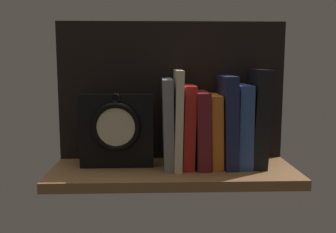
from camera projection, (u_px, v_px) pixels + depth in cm
name	position (u px, v px, depth cm)	size (l,w,h in cm)	color
ground_plane	(173.00, 173.00, 100.43)	(63.25, 23.78, 2.50)	brown
back_panel	(172.00, 91.00, 108.68)	(63.25, 1.20, 38.40)	black
book_gray_chess	(168.00, 123.00, 101.19)	(2.60, 14.48, 23.04)	gray
book_cream_twain	(178.00, 119.00, 101.12)	(1.93, 16.07, 25.29)	beige
book_red_requiem	(188.00, 126.00, 101.49)	(2.93, 13.34, 21.40)	red
book_maroon_dawkins	(201.00, 129.00, 101.74)	(3.45, 14.81, 19.70)	maroon
book_orange_pandolfini	(214.00, 130.00, 101.92)	(2.94, 12.69, 18.88)	orange
book_navy_bierce	(227.00, 121.00, 101.70)	(3.35, 14.38, 23.80)	#192147
book_blue_modern	(241.00, 125.00, 101.99)	(3.60, 13.03, 21.49)	#2D4C8E
book_black_skeptic	(257.00, 118.00, 101.86)	(4.01, 13.02, 25.42)	black
framed_clock	(117.00, 130.00, 100.74)	(19.11, 6.09, 19.54)	black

